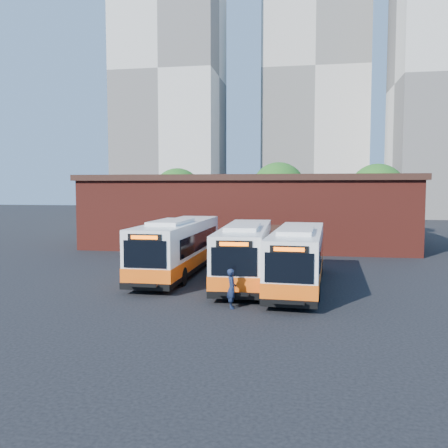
% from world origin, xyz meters
% --- Properties ---
extents(ground, '(220.00, 220.00, 0.00)m').
position_xyz_m(ground, '(0.00, 0.00, 0.00)').
color(ground, black).
extents(bus_midwest, '(2.79, 12.69, 3.44)m').
position_xyz_m(bus_midwest, '(-2.59, 4.74, 1.56)').
color(bus_midwest, white).
rests_on(bus_midwest, ground).
extents(bus_mideast, '(2.91, 12.24, 3.31)m').
position_xyz_m(bus_mideast, '(1.73, 3.44, 1.50)').
color(bus_mideast, white).
rests_on(bus_mideast, ground).
extents(bus_east, '(3.11, 12.07, 3.26)m').
position_xyz_m(bus_east, '(4.74, 2.25, 1.48)').
color(bus_east, white).
rests_on(bus_east, ground).
extents(transit_worker, '(0.58, 0.73, 1.76)m').
position_xyz_m(transit_worker, '(1.90, -2.97, 0.88)').
color(transit_worker, '#131C36').
rests_on(transit_worker, ground).
extents(depot_building, '(28.60, 12.60, 6.40)m').
position_xyz_m(depot_building, '(0.00, 20.00, 3.26)').
color(depot_building, maroon).
rests_on(depot_building, ground).
extents(tree_west, '(6.00, 6.00, 7.65)m').
position_xyz_m(tree_west, '(-10.00, 32.00, 4.64)').
color(tree_west, '#382314').
rests_on(tree_west, ground).
extents(tree_mid, '(6.56, 6.56, 8.36)m').
position_xyz_m(tree_mid, '(2.00, 34.00, 5.08)').
color(tree_mid, '#382314').
rests_on(tree_mid, ground).
extents(tree_east, '(6.24, 6.24, 7.96)m').
position_xyz_m(tree_east, '(13.00, 31.00, 4.83)').
color(tree_east, '#382314').
rests_on(tree_east, ground).
extents(tower_left, '(20.00, 18.00, 56.20)m').
position_xyz_m(tower_left, '(-22.00, 72.00, 27.84)').
color(tower_left, beige).
rests_on(tower_left, ground).
extents(tower_center, '(22.00, 20.00, 61.20)m').
position_xyz_m(tower_center, '(7.00, 86.00, 30.34)').
color(tower_center, beige).
rests_on(tower_center, ground).
extents(tower_right, '(18.00, 18.00, 49.20)m').
position_xyz_m(tower_right, '(30.00, 68.00, 24.34)').
color(tower_right, beige).
rests_on(tower_right, ground).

